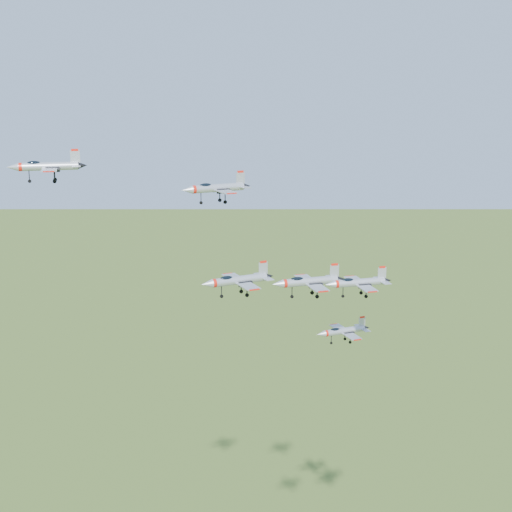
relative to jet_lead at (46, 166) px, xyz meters
name	(u,v)px	position (x,y,z in m)	size (l,w,h in m)	color
jet_lead	(46,166)	(0.00, 0.00, 0.00)	(12.93, 10.78, 3.46)	#ABB0B8
jet_left_high	(216,188)	(26.10, -9.85, -3.63)	(12.45, 10.32, 3.33)	#ABB0B8
jet_right_high	(237,280)	(23.30, -28.10, -14.54)	(11.52, 9.54, 3.08)	#ABB0B8
jet_left_low	(308,281)	(42.89, -10.76, -21.22)	(13.93, 11.54, 3.72)	#ABB0B8
jet_right_low	(358,282)	(45.97, -23.22, -18.45)	(11.69, 9.73, 3.12)	#ABB0B8
jet_trail	(343,331)	(49.55, -12.06, -30.99)	(10.92, 8.97, 2.93)	#ABB0B8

